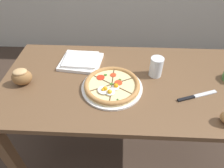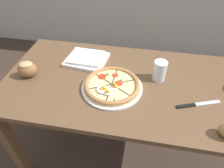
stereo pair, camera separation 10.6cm
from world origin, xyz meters
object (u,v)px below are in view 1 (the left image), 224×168
napkin_folded (81,61)px  knife_main (197,96)px  bread_piece_near (22,77)px  water_glass (156,68)px  pizza (112,86)px  dining_table (125,95)px

napkin_folded → knife_main: napkin_folded is taller
bread_piece_near → water_glass: 0.74m
napkin_folded → water_glass: 0.46m
pizza → napkin_folded: 0.30m
pizza → knife_main: size_ratio=1.49×
dining_table → knife_main: size_ratio=6.38×
knife_main → dining_table: bearing=143.3°
pizza → bread_piece_near: bearing=178.2°
dining_table → water_glass: size_ratio=12.23×
pizza → napkin_folded: size_ratio=1.23×
dining_table → water_glass: (0.17, 0.06, 0.17)m
napkin_folded → bread_piece_near: bearing=-144.2°
napkin_folded → bread_piece_near: 0.35m
bread_piece_near → knife_main: bearing=-3.5°
dining_table → bread_piece_near: (-0.57, -0.05, 0.16)m
bread_piece_near → water_glass: (0.74, 0.11, 0.00)m
pizza → napkin_folded: (-0.20, 0.22, -0.00)m
napkin_folded → knife_main: size_ratio=1.21×
pizza → water_glass: bearing=27.5°
napkin_folded → bread_piece_near: size_ratio=2.19×
knife_main → pizza: bearing=154.6°
knife_main → water_glass: bearing=119.3°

